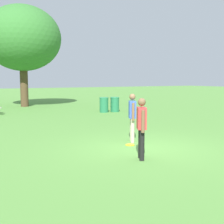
{
  "coord_description": "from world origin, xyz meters",
  "views": [
    {
      "loc": [
        -5.25,
        -7.37,
        2.15
      ],
      "look_at": [
        -0.28,
        1.48,
        1.0
      ],
      "focal_mm": 47.48,
      "sensor_mm": 36.0,
      "label": 1
    }
  ],
  "objects_px": {
    "frisbee": "(130,145)",
    "trash_can_further_along": "(104,105)",
    "person_thrower": "(132,114)",
    "trash_can_beside_table": "(115,104)",
    "person_catcher": "(141,124)",
    "tree_far_right": "(23,39)"
  },
  "relations": [
    {
      "from": "person_thrower",
      "to": "trash_can_beside_table",
      "type": "xyz_separation_m",
      "value": [
        4.04,
        8.23,
        -0.46
      ]
    },
    {
      "from": "person_thrower",
      "to": "person_catcher",
      "type": "bearing_deg",
      "value": -116.9
    },
    {
      "from": "person_thrower",
      "to": "tree_far_right",
      "type": "relative_size",
      "value": 0.22
    },
    {
      "from": "trash_can_beside_table",
      "to": "trash_can_further_along",
      "type": "xyz_separation_m",
      "value": [
        -0.75,
        0.1,
        0.0
      ]
    },
    {
      "from": "person_catcher",
      "to": "frisbee",
      "type": "bearing_deg",
      "value": 67.39
    },
    {
      "from": "frisbee",
      "to": "tree_far_right",
      "type": "bearing_deg",
      "value": 89.47
    },
    {
      "from": "person_thrower",
      "to": "trash_can_further_along",
      "type": "relative_size",
      "value": 1.71
    },
    {
      "from": "trash_can_further_along",
      "to": "tree_far_right",
      "type": "distance_m",
      "value": 8.71
    },
    {
      "from": "frisbee",
      "to": "trash_can_beside_table",
      "type": "bearing_deg",
      "value": 63.06
    },
    {
      "from": "person_catcher",
      "to": "trash_can_further_along",
      "type": "relative_size",
      "value": 1.71
    },
    {
      "from": "person_catcher",
      "to": "person_thrower",
      "type": "bearing_deg",
      "value": 63.1
    },
    {
      "from": "frisbee",
      "to": "trash_can_further_along",
      "type": "xyz_separation_m",
      "value": [
        3.65,
        8.75,
        0.47
      ]
    },
    {
      "from": "frisbee",
      "to": "trash_can_further_along",
      "type": "height_order",
      "value": "trash_can_further_along"
    },
    {
      "from": "trash_can_further_along",
      "to": "tree_far_right",
      "type": "bearing_deg",
      "value": 118.49
    },
    {
      "from": "person_thrower",
      "to": "frisbee",
      "type": "relative_size",
      "value": 5.57
    },
    {
      "from": "person_catcher",
      "to": "tree_far_right",
      "type": "height_order",
      "value": "tree_far_right"
    },
    {
      "from": "frisbee",
      "to": "person_thrower",
      "type": "bearing_deg",
      "value": 49.74
    },
    {
      "from": "trash_can_further_along",
      "to": "person_thrower",
      "type": "bearing_deg",
      "value": -111.6
    },
    {
      "from": "person_thrower",
      "to": "trash_can_beside_table",
      "type": "bearing_deg",
      "value": 63.85
    },
    {
      "from": "trash_can_further_along",
      "to": "person_catcher",
      "type": "bearing_deg",
      "value": -112.65
    },
    {
      "from": "person_catcher",
      "to": "trash_can_beside_table",
      "type": "relative_size",
      "value": 1.71
    },
    {
      "from": "trash_can_beside_table",
      "to": "trash_can_further_along",
      "type": "relative_size",
      "value": 1.0
    }
  ]
}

